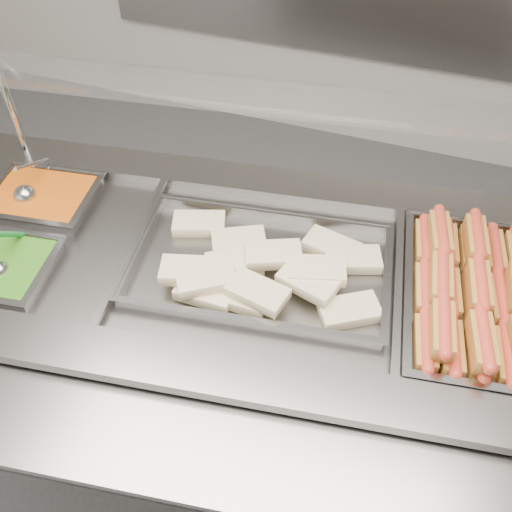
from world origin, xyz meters
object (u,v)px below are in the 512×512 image
(ladle, at_px, (26,194))
(pan_hotdogs, at_px, (471,304))
(sneeze_guard, at_px, (253,98))
(serving_spoon, at_px, (1,264))
(steam_counter, at_px, (241,352))
(pan_wraps, at_px, (260,269))

(ladle, bearing_deg, pan_hotdogs, 2.07)
(sneeze_guard, height_order, serving_spoon, sneeze_guard)
(serving_spoon, bearing_deg, ladle, 111.77)
(serving_spoon, bearing_deg, pan_hotdogs, 14.65)
(steam_counter, bearing_deg, pan_wraps, 7.76)
(pan_wraps, bearing_deg, sneeze_guard, 113.11)
(steam_counter, height_order, pan_wraps, pan_wraps)
(pan_wraps, bearing_deg, ladle, 177.82)
(sneeze_guard, bearing_deg, ladle, -164.92)
(pan_wraps, distance_m, serving_spoon, 0.77)
(steam_counter, height_order, sneeze_guard, sneeze_guard)
(sneeze_guard, relative_size, ladle, 8.50)
(serving_spoon, bearing_deg, steam_counter, 21.46)
(pan_hotdogs, xyz_separation_m, pan_wraps, (-0.62, -0.08, 0.02))
(steam_counter, relative_size, ladle, 10.03)
(steam_counter, bearing_deg, pan_hotdogs, 7.76)
(steam_counter, xyz_separation_m, ladle, (-0.77, 0.04, 0.51))
(steam_counter, distance_m, serving_spoon, 0.86)
(sneeze_guard, height_order, pan_hotdogs, sneeze_guard)
(serving_spoon, bearing_deg, pan_wraps, 20.28)
(steam_counter, distance_m, pan_hotdogs, 0.83)
(pan_wraps, bearing_deg, pan_hotdogs, 7.76)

